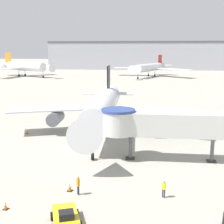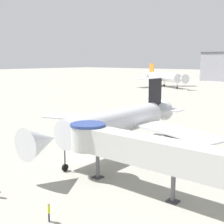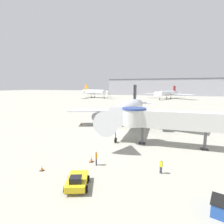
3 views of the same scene
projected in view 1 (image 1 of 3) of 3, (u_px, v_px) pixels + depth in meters
The scene contains 12 objects.
ground_plane at pixel (86, 144), 44.38m from camera, with size 800.00×800.00×0.00m, color #9E9B8E.
main_airplane at pixel (102, 108), 47.80m from camera, with size 31.86×30.24×10.36m.
jet_bridge at pixel (176, 124), 37.02m from camera, with size 20.84×4.10×6.21m.
pushback_tug_yellow at pixel (66, 217), 23.82m from camera, with size 2.93×3.76×1.46m.
traffic_cone_apron_front at pixel (5, 206), 26.23m from camera, with size 0.41×0.41×0.68m.
traffic_cone_port_wing at pixel (27, 131), 49.98m from camera, with size 0.47×0.47×0.77m.
traffic_cone_near_nose at pixel (70, 187), 29.63m from camera, with size 0.48×0.48×0.79m.
ground_crew_marshaller at pixel (78, 184), 28.75m from camera, with size 0.36×0.40×1.82m.
ground_crew_wing_walker at pixel (164, 188), 28.21m from camera, with size 0.36×0.31×1.64m.
background_jet_red_tail at pixel (150, 67), 153.44m from camera, with size 38.83×36.39×10.54m.
background_jet_orange_tail at pixel (25, 66), 154.44m from camera, with size 34.01×31.15×11.64m.
terminal_building at pixel (159, 55), 211.13m from camera, with size 149.12×20.09×18.73m.
Camera 1 is at (8.81, -41.85, 13.23)m, focal length 50.00 mm.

